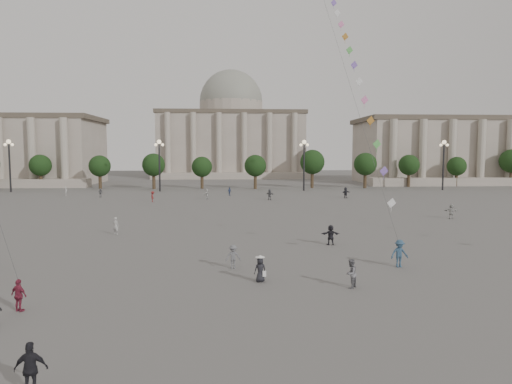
{
  "coord_description": "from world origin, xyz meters",
  "views": [
    {
      "loc": [
        -0.53,
        -24.9,
        8.04
      ],
      "look_at": [
        1.59,
        12.0,
        4.83
      ],
      "focal_mm": 32.0,
      "sensor_mm": 36.0,
      "label": 1
    }
  ],
  "objects": [
    {
      "name": "person_crowd_18",
      "position": [
        6.62,
        1.27,
        0.87
      ],
      "size": [
        1.04,
        1.07,
        1.74
      ],
      "primitive_type": "imported",
      "rotation": [
        0.0,
        0.0,
        4.06
      ],
      "color": "slate",
      "rests_on": "ground"
    },
    {
      "name": "tree_row",
      "position": [
        0.0,
        78.0,
        5.39
      ],
      "size": [
        137.12,
        5.12,
        8.0
      ],
      "color": "#382B1C",
      "rests_on": "ground"
    },
    {
      "name": "ground",
      "position": [
        0.0,
        0.0,
        0.0
      ],
      "size": [
        360.0,
        360.0,
        0.0
      ],
      "primitive_type": "plane",
      "color": "#53514E",
      "rests_on": "ground"
    },
    {
      "name": "person_crowd_7",
      "position": [
        26.39,
        28.73,
        0.9
      ],
      "size": [
        1.71,
        0.69,
        1.79
      ],
      "primitive_type": "imported",
      "rotation": [
        0.0,
        0.0,
        3.04
      ],
      "color": "#B3B3AE",
      "rests_on": "ground"
    },
    {
      "name": "tourist_4",
      "position": [
        -7.13,
        -10.0,
        0.91
      ],
      "size": [
        1.11,
        0.55,
        1.82
      ],
      "primitive_type": "imported",
      "rotation": [
        0.0,
        0.0,
        3.24
      ],
      "color": "black",
      "rests_on": "ground"
    },
    {
      "name": "lamp_post_mid_east",
      "position": [
        15.0,
        70.0,
        7.35
      ],
      "size": [
        2.0,
        0.9,
        10.65
      ],
      "color": "#262628",
      "rests_on": "ground"
    },
    {
      "name": "person_crowd_13",
      "position": [
        -11.73,
        20.07,
        0.87
      ],
      "size": [
        0.75,
        0.66,
        1.73
      ],
      "primitive_type": "imported",
      "rotation": [
        0.0,
        0.0,
        2.65
      ],
      "color": "#B0B0AC",
      "rests_on": "ground"
    },
    {
      "name": "kite_flyer_1",
      "position": [
        11.33,
        5.94,
        0.97
      ],
      "size": [
        1.32,
        0.83,
        1.95
      ],
      "primitive_type": "imported",
      "rotation": [
        0.0,
        0.0,
        0.09
      ],
      "color": "navy",
      "rests_on": "ground"
    },
    {
      "name": "hall_central",
      "position": [
        0.0,
        129.22,
        14.23
      ],
      "size": [
        48.3,
        34.3,
        35.5
      ],
      "color": "gray",
      "rests_on": "ground"
    },
    {
      "name": "person_crowd_17",
      "position": [
        -13.1,
        49.67,
        0.87
      ],
      "size": [
        0.99,
        1.28,
        1.75
      ],
      "primitive_type": "imported",
      "rotation": [
        0.0,
        0.0,
        1.91
      ],
      "color": "maroon",
      "rests_on": "ground"
    },
    {
      "name": "lamp_post_mid_west",
      "position": [
        -15.0,
        70.0,
        7.35
      ],
      "size": [
        2.0,
        0.9,
        10.65
      ],
      "color": "#262628",
      "rests_on": "ground"
    },
    {
      "name": "hat_person",
      "position": [
        1.32,
        2.85,
        0.83
      ],
      "size": [
        0.86,
        0.69,
        1.69
      ],
      "color": "black",
      "rests_on": "ground"
    },
    {
      "name": "lamp_post_far_west",
      "position": [
        -45.0,
        70.0,
        7.35
      ],
      "size": [
        2.0,
        0.9,
        10.65
      ],
      "color": "#262628",
      "rests_on": "ground"
    },
    {
      "name": "tourist_0",
      "position": [
        -11.22,
        -1.75,
        0.83
      ],
      "size": [
        1.06,
        0.78,
        1.67
      ],
      "primitive_type": "imported",
      "rotation": [
        0.0,
        0.0,
        2.7
      ],
      "color": "maroon",
      "rests_on": "ground"
    },
    {
      "name": "person_crowd_9",
      "position": [
        19.87,
        54.12,
        0.96
      ],
      "size": [
        1.8,
        1.41,
        1.91
      ],
      "primitive_type": "imported",
      "rotation": [
        0.0,
        0.0,
        0.55
      ],
      "color": "black",
      "rests_on": "ground"
    },
    {
      "name": "person_crowd_12",
      "position": [
        6.22,
        51.96,
        0.93
      ],
      "size": [
        1.56,
        1.66,
        1.87
      ],
      "primitive_type": "imported",
      "rotation": [
        0.0,
        0.0,
        2.29
      ],
      "color": "#5C5D60",
      "rests_on": "ground"
    },
    {
      "name": "person_crowd_16",
      "position": [
        -23.76,
        57.93,
        0.81
      ],
      "size": [
        0.97,
        0.45,
        1.61
      ],
      "primitive_type": "imported",
      "rotation": [
        0.0,
        0.0,
        6.22
      ],
      "color": "slate",
      "rests_on": "ground"
    },
    {
      "name": "person_crowd_3",
      "position": [
        8.21,
        13.88,
        0.88
      ],
      "size": [
        1.64,
        0.55,
        1.76
      ],
      "primitive_type": "imported",
      "rotation": [
        0.0,
        0.0,
        3.16
      ],
      "color": "#242328",
      "rests_on": "ground"
    },
    {
      "name": "lamp_post_far_east",
      "position": [
        45.0,
        70.0,
        7.35
      ],
      "size": [
        2.0,
        0.9,
        10.65
      ],
      "color": "#262628",
      "rests_on": "ground"
    },
    {
      "name": "person_crowd_4",
      "position": [
        -4.54,
        53.47,
        0.91
      ],
      "size": [
        1.18,
        1.75,
        1.81
      ],
      "primitive_type": "imported",
      "rotation": [
        0.0,
        0.0,
        4.29
      ],
      "color": "beige",
      "rests_on": "ground"
    },
    {
      "name": "person_crowd_6",
      "position": [
        -0.33,
        6.19,
        0.84
      ],
      "size": [
        1.16,
        0.76,
        1.68
      ],
      "primitive_type": "imported",
      "rotation": [
        0.0,
        0.0,
        0.13
      ],
      "color": "slate",
      "rests_on": "ground"
    },
    {
      "name": "hall_east",
      "position": [
        75.0,
        93.89,
        8.43
      ],
      "size": [
        84.0,
        26.22,
        17.2
      ],
      "color": "gray",
      "rests_on": "ground"
    },
    {
      "name": "person_crowd_10",
      "position": [
        -30.98,
        61.35,
        0.85
      ],
      "size": [
        0.43,
        0.64,
        1.7
      ],
      "primitive_type": "imported",
      "rotation": [
        0.0,
        0.0,
        1.61
      ],
      "color": "#B4B3AF",
      "rests_on": "ground"
    },
    {
      "name": "person_crowd_0",
      "position": [
        -0.62,
        60.1,
        0.77
      ],
      "size": [
        0.88,
        0.93,
        1.55
      ],
      "primitive_type": "imported",
      "rotation": [
        0.0,
        0.0,
        0.86
      ],
      "color": "navy",
      "rests_on": "ground"
    }
  ]
}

